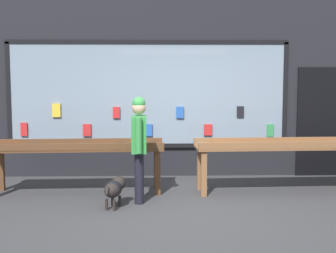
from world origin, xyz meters
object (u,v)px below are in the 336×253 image
(display_table_left, at_px, (78,151))
(small_dog, at_px, (114,188))
(person_browsing, at_px, (139,142))
(display_table_right, at_px, (280,150))

(display_table_left, relative_size, small_dog, 4.86)
(display_table_left, relative_size, person_browsing, 1.76)
(small_dog, bearing_deg, display_table_right, -54.86)
(display_table_left, distance_m, display_table_right, 3.35)
(display_table_right, relative_size, person_browsing, 1.76)
(display_table_right, xyz_separation_m, small_dog, (-2.67, -0.91, -0.42))
(display_table_right, distance_m, small_dog, 2.86)
(display_table_left, xyz_separation_m, person_browsing, (1.03, -0.63, 0.23))
(display_table_left, distance_m, small_dog, 1.21)
(display_table_left, relative_size, display_table_right, 1.00)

